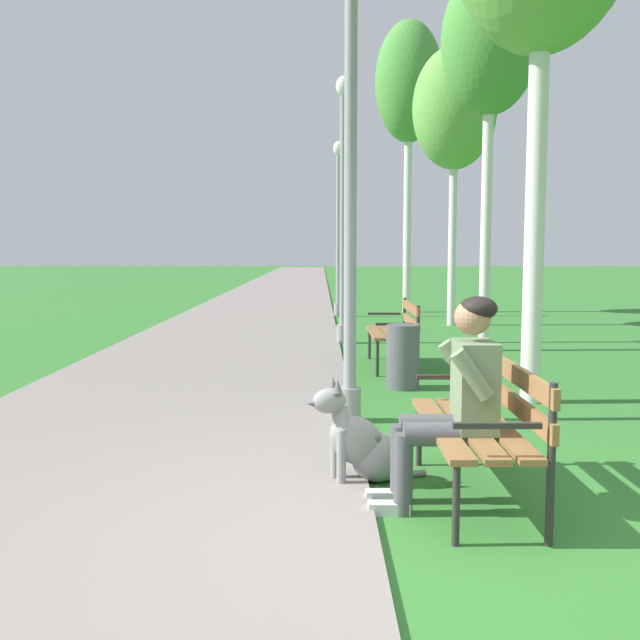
# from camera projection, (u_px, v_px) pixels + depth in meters

# --- Properties ---
(ground_plane) EXTENTS (120.00, 120.00, 0.00)m
(ground_plane) POSITION_uv_depth(u_px,v_px,m) (421.00, 548.00, 3.68)
(ground_plane) COLOR #33752D
(paved_path) EXTENTS (3.50, 60.00, 0.04)m
(paved_path) POSITION_uv_depth(u_px,v_px,m) (284.00, 288.00, 27.56)
(paved_path) COLOR gray
(paved_path) RESTS_ON ground
(park_bench_near) EXTENTS (0.55, 1.50, 0.85)m
(park_bench_near) POSITION_uv_depth(u_px,v_px,m) (487.00, 417.00, 4.34)
(park_bench_near) COLOR olive
(park_bench_near) RESTS_ON ground
(park_bench_mid) EXTENTS (0.55, 1.50, 0.85)m
(park_bench_mid) POSITION_uv_depth(u_px,v_px,m) (398.00, 328.00, 9.24)
(park_bench_mid) COLOR olive
(park_bench_mid) RESTS_ON ground
(person_seated_on_near_bench) EXTENTS (0.74, 0.49, 1.25)m
(person_seated_on_near_bench) POSITION_uv_depth(u_px,v_px,m) (458.00, 394.00, 4.18)
(person_seated_on_near_bench) COLOR #4C4C51
(person_seated_on_near_bench) RESTS_ON ground
(dog_grey) EXTENTS (0.81, 0.42, 0.71)m
(dog_grey) POSITION_uv_depth(u_px,v_px,m) (365.00, 444.00, 4.67)
(dog_grey) COLOR gray
(dog_grey) RESTS_ON ground
(lamp_post_near) EXTENTS (0.24, 0.24, 4.08)m
(lamp_post_near) POSITION_uv_depth(u_px,v_px,m) (352.00, 179.00, 6.18)
(lamp_post_near) COLOR gray
(lamp_post_near) RESTS_ON ground
(lamp_post_mid) EXTENTS (0.24, 0.24, 4.21)m
(lamp_post_mid) POSITION_uv_depth(u_px,v_px,m) (345.00, 207.00, 11.43)
(lamp_post_mid) COLOR gray
(lamp_post_mid) RESTS_ON ground
(lamp_post_far) EXTENTS (0.24, 0.24, 3.88)m
(lamp_post_far) POSITION_uv_depth(u_px,v_px,m) (340.00, 227.00, 16.03)
(lamp_post_far) COLOR gray
(lamp_post_far) RESTS_ON ground
(birch_tree_third) EXTENTS (1.41, 1.32, 5.55)m
(birch_tree_third) POSITION_uv_depth(u_px,v_px,m) (492.00, 45.00, 10.36)
(birch_tree_third) COLOR silver
(birch_tree_third) RESTS_ON ground
(birch_tree_fourth) EXTENTS (1.63, 1.61, 5.41)m
(birch_tree_fourth) POSITION_uv_depth(u_px,v_px,m) (457.00, 110.00, 13.95)
(birch_tree_fourth) COLOR silver
(birch_tree_fourth) RESTS_ON ground
(birch_tree_fifth) EXTENTS (1.58, 1.57, 6.81)m
(birch_tree_fifth) POSITION_uv_depth(u_px,v_px,m) (411.00, 84.00, 16.82)
(birch_tree_fifth) COLOR silver
(birch_tree_fifth) RESTS_ON ground
(litter_bin) EXTENTS (0.36, 0.36, 0.70)m
(litter_bin) POSITION_uv_depth(u_px,v_px,m) (405.00, 357.00, 7.84)
(litter_bin) COLOR #515156
(litter_bin) RESTS_ON ground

